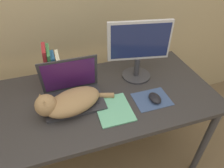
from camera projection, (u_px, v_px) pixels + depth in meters
desk at (96, 105)px, 1.25m from camera, size 1.46×0.69×0.73m
laptop at (73, 93)px, 1.16m from camera, size 0.33×0.24×0.25m
cat at (68, 102)px, 1.08m from camera, size 0.45×0.27×0.14m
external_monitor at (139, 48)px, 1.23m from camera, size 0.39×0.19×0.39m
mousepad at (152, 99)px, 1.18m from camera, size 0.21×0.17×0.00m
computer_mouse at (155, 98)px, 1.17m from camera, size 0.07×0.10×0.03m
book_row at (53, 67)px, 1.26m from camera, size 0.10×0.17×0.25m
notepad at (114, 109)px, 1.12m from camera, size 0.19×0.23×0.01m
webcam at (85, 66)px, 1.37m from camera, size 0.06×0.06×0.08m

